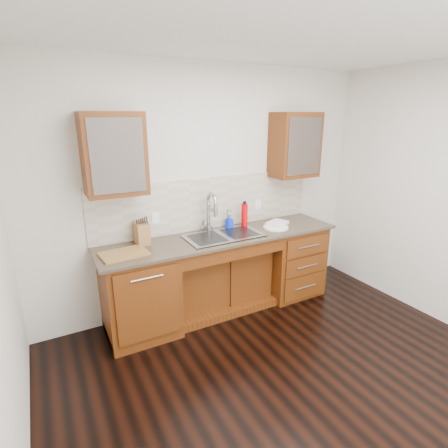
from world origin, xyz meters
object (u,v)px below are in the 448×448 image
water_bottle (244,215)px  soap_bottle (229,221)px  cutting_board (124,254)px  plate (276,227)px  knife_block (142,233)px

water_bottle → soap_bottle: bearing=166.9°
soap_bottle → cutting_board: size_ratio=0.37×
plate → soap_bottle: bearing=151.0°
water_bottle → cutting_board: water_bottle is taller
knife_block → soap_bottle: bearing=0.9°
soap_bottle → knife_block: (-1.03, -0.03, 0.03)m
soap_bottle → knife_block: bearing=172.2°
soap_bottle → water_bottle: water_bottle is taller
plate → knife_block: (-1.51, 0.24, 0.10)m
soap_bottle → cutting_board: 1.30m
soap_bottle → plate: (0.48, -0.26, -0.07)m
water_bottle → cutting_board: (-1.45, -0.20, -0.13)m
water_bottle → knife_block: 1.21m
knife_block → cutting_board: knife_block is taller
water_bottle → cutting_board: size_ratio=0.65×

